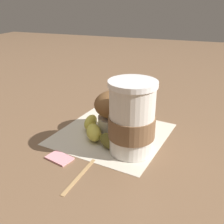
{
  "coord_description": "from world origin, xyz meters",
  "views": [
    {
      "loc": [
        -0.18,
        0.5,
        0.29
      ],
      "look_at": [
        0.0,
        0.0,
        0.06
      ],
      "focal_mm": 42.0,
      "sensor_mm": 36.0,
      "label": 1
    }
  ],
  "objects": [
    {
      "name": "sugar_packet",
      "position": [
        0.06,
        0.13,
        0.0
      ],
      "size": [
        0.06,
        0.04,
        0.01
      ],
      "primitive_type": "cube",
      "rotation": [
        0.0,
        0.0,
        6.01
      ],
      "color": "pink",
      "rests_on": "ground_plane"
    },
    {
      "name": "wooden_stirrer",
      "position": [
        -0.0,
        0.16,
        0.0
      ],
      "size": [
        0.01,
        0.11,
        0.0
      ],
      "primitive_type": "cube",
      "rotation": [
        0.0,
        0.0,
        4.65
      ],
      "color": "tan",
      "rests_on": "ground_plane"
    },
    {
      "name": "muffin",
      "position": [
        0.0,
        -0.01,
        0.05
      ],
      "size": [
        0.09,
        0.09,
        0.1
      ],
      "color": "white",
      "rests_on": "paper_napkin"
    },
    {
      "name": "ground_plane",
      "position": [
        0.0,
        0.0,
        0.0
      ],
      "size": [
        3.0,
        3.0,
        0.0
      ],
      "primitive_type": "plane",
      "color": "brown"
    },
    {
      "name": "paper_napkin",
      "position": [
        0.0,
        0.0,
        0.0
      ],
      "size": [
        0.26,
        0.26,
        0.0
      ],
      "primitive_type": "cube",
      "rotation": [
        0.0,
        0.0,
        -0.14
      ],
      "color": "beige",
      "rests_on": "ground_plane"
    },
    {
      "name": "banana",
      "position": [
        0.02,
        0.03,
        0.02
      ],
      "size": [
        0.12,
        0.12,
        0.03
      ],
      "color": "#D6CC4C",
      "rests_on": "paper_napkin"
    },
    {
      "name": "coffee_cup",
      "position": [
        -0.06,
        0.05,
        0.07
      ],
      "size": [
        0.09,
        0.09,
        0.15
      ],
      "color": "silver",
      "rests_on": "paper_napkin"
    }
  ]
}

